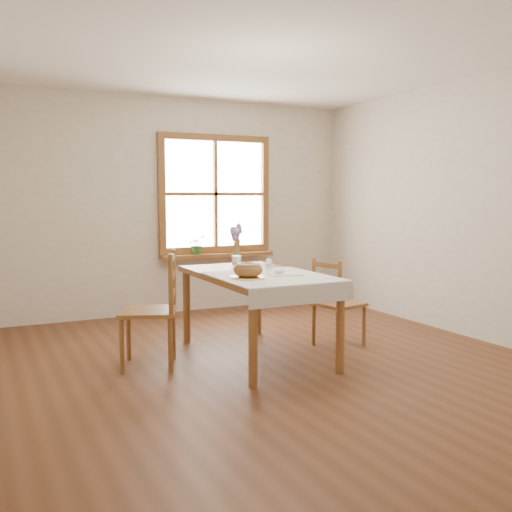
{
  "coord_description": "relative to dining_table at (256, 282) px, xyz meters",
  "views": [
    {
      "loc": [
        -2.2,
        -4.16,
        1.42
      ],
      "look_at": [
        0.0,
        0.3,
        0.9
      ],
      "focal_mm": 40.0,
      "sensor_mm": 36.0,
      "label": 1
    }
  ],
  "objects": [
    {
      "name": "room_walls",
      "position": [
        0.0,
        -0.3,
        1.04
      ],
      "size": [
        4.6,
        5.1,
        2.65
      ],
      "color": "silver",
      "rests_on": "ground"
    },
    {
      "name": "ground",
      "position": [
        0.0,
        -0.3,
        -0.66
      ],
      "size": [
        5.0,
        5.0,
        0.0
      ],
      "primitive_type": "plane",
      "color": "brown",
      "rests_on": "ground"
    },
    {
      "name": "flower_vase",
      "position": [
        0.03,
        0.49,
        0.13
      ],
      "size": [
        0.11,
        0.11,
        0.1
      ],
      "primitive_type": "cylinder",
      "rotation": [
        0.0,
        0.0,
        0.24
      ],
      "color": "white",
      "rests_on": "dining_table"
    },
    {
      "name": "potted_plant",
      "position": [
        0.23,
        2.1,
        0.14
      ],
      "size": [
        0.27,
        0.28,
        0.18
      ],
      "primitive_type": "imported",
      "rotation": [
        0.0,
        0.0,
        -0.29
      ],
      "color": "#386B2A",
      "rests_on": "window_sill"
    },
    {
      "name": "window_sill",
      "position": [
        0.5,
        2.1,
        0.03
      ],
      "size": [
        1.46,
        0.2,
        0.05
      ],
      "color": "#945A2D",
      "rests_on": "ground"
    },
    {
      "name": "eggs",
      "position": [
        0.13,
        -0.28,
        0.13
      ],
      "size": [
        0.22,
        0.2,
        0.04
      ],
      "primitive_type": null,
      "rotation": [
        0.0,
        0.0,
        -0.16
      ],
      "color": "white",
      "rests_on": "egg_napkin"
    },
    {
      "name": "table_linen",
      "position": [
        0.0,
        -0.3,
        0.09
      ],
      "size": [
        0.91,
        0.99,
        0.01
      ],
      "primitive_type": "cube",
      "color": "white",
      "rests_on": "dining_table"
    },
    {
      "name": "window",
      "position": [
        0.5,
        2.17,
        0.79
      ],
      "size": [
        1.46,
        0.08,
        1.46
      ],
      "color": "#945A2D",
      "rests_on": "ground"
    },
    {
      "name": "dining_table",
      "position": [
        0.0,
        0.0,
        0.0
      ],
      "size": [
        0.9,
        1.6,
        0.75
      ],
      "color": "#945A2D",
      "rests_on": "ground"
    },
    {
      "name": "chair_right",
      "position": [
        0.86,
        -0.03,
        -0.25
      ],
      "size": [
        0.48,
        0.47,
        0.84
      ],
      "primitive_type": null,
      "rotation": [
        0.0,
        0.0,
        1.78
      ],
      "color": "#945A2D",
      "rests_on": "ground"
    },
    {
      "name": "salt_shaker",
      "position": [
        0.01,
        -0.03,
        0.14
      ],
      "size": [
        0.05,
        0.05,
        0.08
      ],
      "primitive_type": "cylinder",
      "rotation": [
        0.0,
        0.0,
        0.24
      ],
      "color": "white",
      "rests_on": "table_linen"
    },
    {
      "name": "amber_bottle",
      "position": [
        0.77,
        2.1,
        0.14
      ],
      "size": [
        0.08,
        0.08,
        0.19
      ],
      "primitive_type": "cylinder",
      "rotation": [
        0.0,
        0.0,
        0.23
      ],
      "color": "#AE5B20",
      "rests_on": "window_sill"
    },
    {
      "name": "pepper_shaker",
      "position": [
        0.15,
        0.04,
        0.15
      ],
      "size": [
        0.06,
        0.06,
        0.11
      ],
      "primitive_type": "cylinder",
      "rotation": [
        0.0,
        0.0,
        -0.02
      ],
      "color": "white",
      "rests_on": "table_linen"
    },
    {
      "name": "lavender_bouquet",
      "position": [
        0.03,
        0.49,
        0.33
      ],
      "size": [
        0.15,
        0.15,
        0.29
      ],
      "primitive_type": null,
      "color": "#7A5CA3",
      "rests_on": "flower_vase"
    },
    {
      "name": "chair_left",
      "position": [
        -0.94,
        0.12,
        -0.18
      ],
      "size": [
        0.61,
        0.59,
        0.97
      ],
      "primitive_type": null,
      "rotation": [
        0.0,
        0.0,
        -1.95
      ],
      "color": "#945A2D",
      "rests_on": "ground"
    },
    {
      "name": "bread_plate",
      "position": [
        -0.23,
        -0.33,
        0.1
      ],
      "size": [
        0.28,
        0.28,
        0.01
      ],
      "primitive_type": "cylinder",
      "rotation": [
        0.0,
        0.0,
        -0.01
      ],
      "color": "white",
      "rests_on": "table_linen"
    },
    {
      "name": "egg_napkin",
      "position": [
        0.13,
        -0.28,
        0.1
      ],
      "size": [
        0.28,
        0.25,
        0.01
      ],
      "primitive_type": "cube",
      "rotation": [
        0.0,
        0.0,
        -0.16
      ],
      "color": "white",
      "rests_on": "table_linen"
    },
    {
      "name": "bread_loaf",
      "position": [
        -0.23,
        -0.33,
        0.17
      ],
      "size": [
        0.24,
        0.24,
        0.13
      ],
      "primitive_type": "ellipsoid",
      "color": "#935F34",
      "rests_on": "bread_plate"
    }
  ]
}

